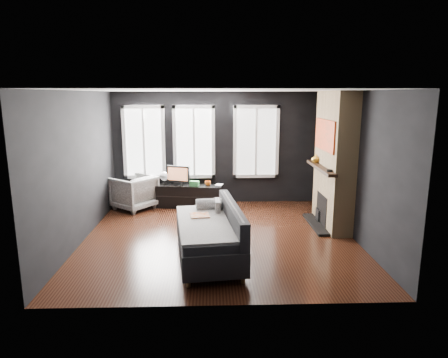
{
  "coord_description": "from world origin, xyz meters",
  "views": [
    {
      "loc": [
        -0.15,
        -7.13,
        2.64
      ],
      "look_at": [
        0.1,
        0.3,
        1.05
      ],
      "focal_mm": 32.0,
      "sensor_mm": 36.0,
      "label": 1
    }
  ],
  "objects_px": {
    "armchair": "(134,191)",
    "mantel_vase": "(316,158)",
    "monitor": "(178,174)",
    "sofa": "(208,232)",
    "book": "(216,180)",
    "media_console": "(190,196)",
    "mug": "(208,183)"
  },
  "relations": [
    {
      "from": "monitor",
      "to": "book",
      "type": "distance_m",
      "value": 0.91
    },
    {
      "from": "armchair",
      "to": "media_console",
      "type": "relative_size",
      "value": 0.56
    },
    {
      "from": "media_console",
      "to": "mug",
      "type": "xyz_separation_m",
      "value": [
        0.44,
        -0.08,
        0.33
      ]
    },
    {
      "from": "book",
      "to": "monitor",
      "type": "bearing_deg",
      "value": 175.39
    },
    {
      "from": "book",
      "to": "media_console",
      "type": "bearing_deg",
      "value": 177.64
    },
    {
      "from": "mug",
      "to": "mantel_vase",
      "type": "relative_size",
      "value": 0.75
    },
    {
      "from": "armchair",
      "to": "monitor",
      "type": "distance_m",
      "value": 1.1
    },
    {
      "from": "sofa",
      "to": "monitor",
      "type": "relative_size",
      "value": 3.67
    },
    {
      "from": "monitor",
      "to": "mantel_vase",
      "type": "height_order",
      "value": "mantel_vase"
    },
    {
      "from": "armchair",
      "to": "mantel_vase",
      "type": "height_order",
      "value": "mantel_vase"
    },
    {
      "from": "sofa",
      "to": "book",
      "type": "xyz_separation_m",
      "value": [
        0.17,
        3.07,
        0.19
      ]
    },
    {
      "from": "sofa",
      "to": "mug",
      "type": "relative_size",
      "value": 15.16
    },
    {
      "from": "media_console",
      "to": "mantel_vase",
      "type": "bearing_deg",
      "value": -13.4
    },
    {
      "from": "armchair",
      "to": "media_console",
      "type": "height_order",
      "value": "armchair"
    },
    {
      "from": "mug",
      "to": "mantel_vase",
      "type": "xyz_separation_m",
      "value": [
        2.27,
        -0.97,
        0.72
      ]
    },
    {
      "from": "media_console",
      "to": "mug",
      "type": "bearing_deg",
      "value": -2.49
    },
    {
      "from": "armchair",
      "to": "mantel_vase",
      "type": "relative_size",
      "value": 4.69
    },
    {
      "from": "monitor",
      "to": "mantel_vase",
      "type": "xyz_separation_m",
      "value": [
        2.97,
        -1.1,
        0.53
      ]
    },
    {
      "from": "sofa",
      "to": "monitor",
      "type": "xyz_separation_m",
      "value": [
        -0.72,
        3.14,
        0.33
      ]
    },
    {
      "from": "mug",
      "to": "book",
      "type": "height_order",
      "value": "book"
    },
    {
      "from": "sofa",
      "to": "mantel_vase",
      "type": "distance_m",
      "value": 3.16
    },
    {
      "from": "media_console",
      "to": "monitor",
      "type": "bearing_deg",
      "value": 178.0
    },
    {
      "from": "armchair",
      "to": "book",
      "type": "xyz_separation_m",
      "value": [
        1.92,
        0.12,
        0.2
      ]
    },
    {
      "from": "media_console",
      "to": "mug",
      "type": "height_order",
      "value": "mug"
    },
    {
      "from": "book",
      "to": "mantel_vase",
      "type": "height_order",
      "value": "mantel_vase"
    },
    {
      "from": "sofa",
      "to": "mug",
      "type": "height_order",
      "value": "sofa"
    },
    {
      "from": "sofa",
      "to": "armchair",
      "type": "relative_size",
      "value": 2.42
    },
    {
      "from": "sofa",
      "to": "armchair",
      "type": "height_order",
      "value": "sofa"
    },
    {
      "from": "media_console",
      "to": "sofa",
      "type": "bearing_deg",
      "value": -73.82
    },
    {
      "from": "book",
      "to": "mantel_vase",
      "type": "bearing_deg",
      "value": -26.21
    },
    {
      "from": "sofa",
      "to": "mantel_vase",
      "type": "xyz_separation_m",
      "value": [
        2.25,
        2.04,
        0.87
      ]
    },
    {
      "from": "sofa",
      "to": "mantel_vase",
      "type": "relative_size",
      "value": 11.37
    }
  ]
}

